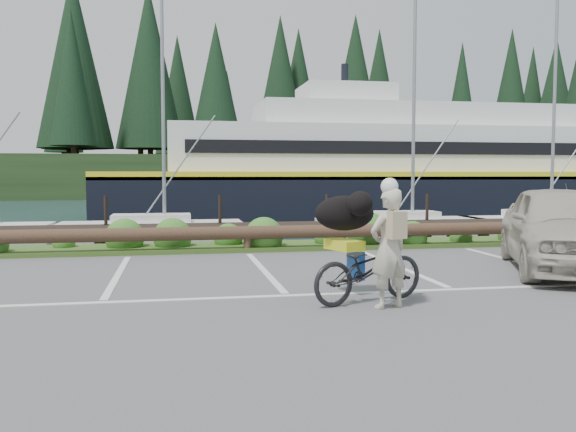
# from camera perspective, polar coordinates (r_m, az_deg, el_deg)

# --- Properties ---
(ground) EXTENTS (72.00, 72.00, 0.00)m
(ground) POSITION_cam_1_polar(r_m,az_deg,el_deg) (9.36, -0.54, -7.01)
(ground) COLOR #4F4F51
(harbor_backdrop) EXTENTS (170.00, 160.00, 30.00)m
(harbor_backdrop) POSITION_cam_1_polar(r_m,az_deg,el_deg) (87.50, -9.21, 2.78)
(harbor_backdrop) COLOR #1C3744
(harbor_backdrop) RESTS_ON ground
(vegetation_strip) EXTENTS (34.00, 1.60, 0.10)m
(vegetation_strip) POSITION_cam_1_polar(r_m,az_deg,el_deg) (14.54, -4.16, -2.87)
(vegetation_strip) COLOR #3D5B21
(vegetation_strip) RESTS_ON ground
(log_rail) EXTENTS (32.00, 0.30, 0.60)m
(log_rail) POSITION_cam_1_polar(r_m,az_deg,el_deg) (13.85, -3.84, -3.42)
(log_rail) COLOR #443021
(log_rail) RESTS_ON ground
(bicycle) EXTENTS (1.92, 1.21, 0.95)m
(bicycle) POSITION_cam_1_polar(r_m,az_deg,el_deg) (8.54, 7.56, -4.86)
(bicycle) COLOR black
(bicycle) RESTS_ON ground
(cyclist) EXTENTS (0.68, 0.56, 1.60)m
(cyclist) POSITION_cam_1_polar(r_m,az_deg,el_deg) (8.17, 9.41, -3.01)
(cyclist) COLOR #BEB8A1
(cyclist) RESTS_ON ground
(dog) EXTENTS (0.71, 0.98, 0.51)m
(dog) POSITION_cam_1_polar(r_m,az_deg,el_deg) (8.92, 5.31, 0.27)
(dog) COLOR black
(dog) RESTS_ON bicycle
(parked_car) EXTENTS (3.64, 5.07, 1.61)m
(parked_car) POSITION_cam_1_polar(r_m,az_deg,el_deg) (12.26, 24.38, -0.96)
(parked_car) COLOR #B6B0A0
(parked_car) RESTS_ON ground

